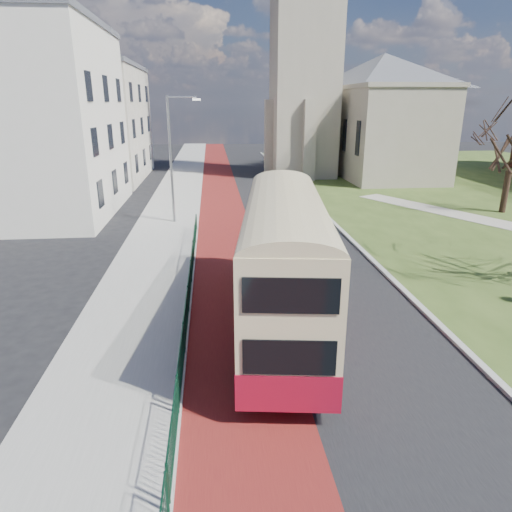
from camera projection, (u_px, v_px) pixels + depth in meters
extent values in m
plane|color=black|center=(280.00, 364.00, 14.08)|extent=(160.00, 160.00, 0.00)
cube|color=black|center=(260.00, 214.00, 33.08)|extent=(9.00, 120.00, 0.01)
cube|color=#591414|center=(223.00, 215.00, 32.83)|extent=(3.40, 120.00, 0.01)
cube|color=gray|center=(169.00, 215.00, 32.47)|extent=(4.00, 120.00, 0.12)
cube|color=#999993|center=(198.00, 215.00, 32.65)|extent=(0.25, 120.00, 0.13)
cube|color=#999993|center=(316.00, 206.00, 35.37)|extent=(0.25, 80.00, 0.13)
cylinder|color=#0D3B27|center=(187.00, 286.00, 17.23)|extent=(0.04, 24.00, 0.04)
cylinder|color=#0D3B27|center=(189.00, 309.00, 17.53)|extent=(0.04, 24.00, 0.04)
cube|color=gray|center=(305.00, 58.00, 46.83)|extent=(6.50, 6.50, 24.00)
cube|color=gray|center=(379.00, 133.00, 50.00)|extent=(9.00, 18.00, 9.00)
pyramid|color=#565960|center=(385.00, 53.00, 47.42)|extent=(9.00, 18.00, 3.60)
cube|color=silver|center=(35.00, 124.00, 31.56)|extent=(10.00, 14.00, 12.50)
cube|color=#565960|center=(19.00, 20.00, 29.48)|extent=(10.30, 14.30, 0.50)
cube|color=#B6AD9A|center=(92.00, 125.00, 46.89)|extent=(10.00, 16.00, 11.00)
cube|color=#565960|center=(86.00, 65.00, 45.06)|extent=(10.30, 16.30, 0.50)
cylinder|color=gray|center=(171.00, 161.00, 29.33)|extent=(0.16, 0.16, 8.00)
cylinder|color=gray|center=(182.00, 97.00, 28.17)|extent=(1.80, 0.10, 0.10)
cube|color=silver|center=(197.00, 99.00, 28.30)|extent=(0.50, 0.18, 0.12)
cube|color=maroon|center=(283.00, 300.00, 16.18)|extent=(4.02, 11.35, 1.01)
cube|color=beige|center=(284.00, 247.00, 15.55)|extent=(3.99, 11.30, 2.93)
cube|color=black|center=(248.00, 268.00, 16.17)|extent=(1.26, 9.04, 0.96)
cube|color=black|center=(320.00, 269.00, 16.09)|extent=(1.26, 9.04, 0.96)
cube|color=black|center=(247.00, 230.00, 15.40)|extent=(1.38, 9.92, 0.91)
cube|color=black|center=(323.00, 230.00, 15.32)|extent=(1.38, 9.92, 0.91)
cube|color=black|center=(281.00, 230.00, 21.08)|extent=(2.26, 0.38, 1.06)
cube|color=black|center=(282.00, 198.00, 20.59)|extent=(2.26, 0.38, 0.91)
cube|color=orange|center=(282.00, 185.00, 20.41)|extent=(1.80, 0.34, 0.30)
cylinder|color=black|center=(255.00, 275.00, 19.96)|extent=(0.44, 1.08, 1.05)
cylinder|color=black|center=(308.00, 275.00, 19.88)|extent=(0.44, 1.08, 1.05)
cylinder|color=black|center=(245.00, 362.00, 13.22)|extent=(0.44, 1.08, 1.05)
cylinder|color=black|center=(326.00, 364.00, 13.14)|extent=(0.44, 1.08, 1.05)
cylinder|color=black|center=(505.00, 192.00, 33.07)|extent=(0.54, 0.54, 3.02)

